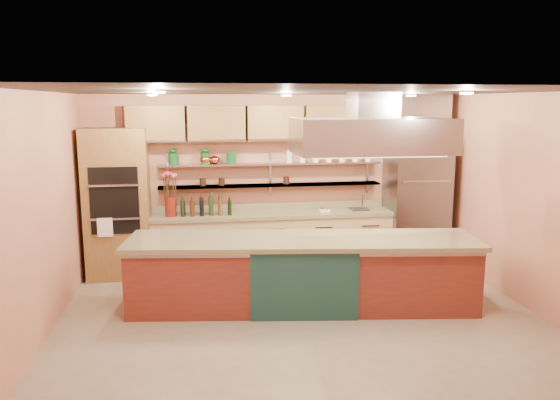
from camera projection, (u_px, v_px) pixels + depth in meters
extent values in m
cube|color=gray|center=(302.00, 321.00, 6.80)|extent=(6.00, 5.00, 0.02)
cube|color=black|center=(304.00, 91.00, 6.30)|extent=(6.00, 5.00, 0.02)
cube|color=tan|center=(273.00, 181.00, 8.98)|extent=(6.00, 0.04, 2.80)
cube|color=tan|center=(368.00, 273.00, 4.12)|extent=(6.00, 0.04, 2.80)
cube|color=tan|center=(39.00, 218.00, 6.09)|extent=(0.04, 5.00, 2.80)
cube|color=tan|center=(532.00, 203.00, 7.01)|extent=(0.04, 5.00, 2.80)
cube|color=olive|center=(118.00, 204.00, 8.34)|extent=(0.95, 0.64, 2.30)
cube|color=slate|center=(416.00, 202.00, 9.05)|extent=(0.95, 0.72, 2.10)
cube|color=tan|center=(273.00, 241.00, 8.84)|extent=(3.84, 0.64, 0.93)
cube|color=#A3A5AA|center=(271.00, 185.00, 8.85)|extent=(3.60, 0.26, 0.03)
cube|color=#A3A5AA|center=(271.00, 164.00, 8.79)|extent=(3.60, 0.26, 0.03)
cube|color=olive|center=(275.00, 123.00, 8.64)|extent=(4.60, 0.36, 0.55)
cube|color=#A3A5AA|center=(372.00, 136.00, 7.00)|extent=(2.00, 1.00, 0.45)
cube|color=#FFE5A5|center=(300.00, 94.00, 6.50)|extent=(4.00, 2.80, 0.02)
cube|color=maroon|center=(302.00, 273.00, 7.18)|extent=(4.55, 1.55, 0.93)
cylinder|color=maroon|center=(171.00, 206.00, 8.44)|extent=(0.22, 0.22, 0.31)
cube|color=black|center=(206.00, 207.00, 8.53)|extent=(0.87, 0.57, 0.27)
cube|color=white|center=(325.00, 209.00, 8.83)|extent=(0.19, 0.16, 0.09)
cylinder|color=silver|center=(362.00, 202.00, 9.02)|extent=(0.04, 0.04, 0.24)
ellipsoid|color=#D75131|center=(215.00, 160.00, 8.64)|extent=(0.21, 0.21, 0.13)
cylinder|color=#114F1D|center=(231.00, 158.00, 8.68)|extent=(0.18, 0.18, 0.18)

